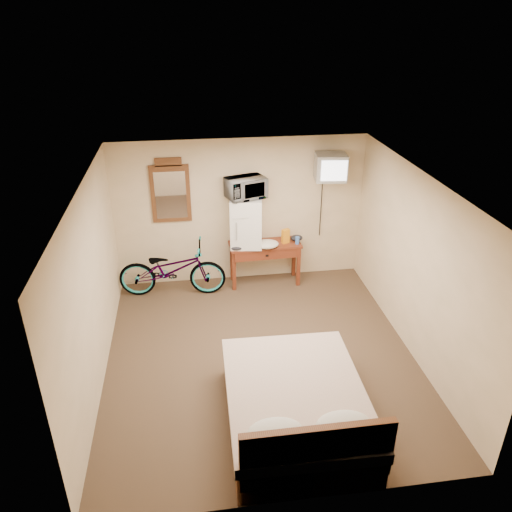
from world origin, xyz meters
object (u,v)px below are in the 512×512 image
at_px(desk, 265,252).
at_px(bicycle, 172,269).
at_px(wall_mirror, 170,192).
at_px(microwave, 246,188).
at_px(blue_cup, 297,240).
at_px(mini_fridge, 246,222).
at_px(crt_television, 330,167).
at_px(bed, 296,409).

xyz_separation_m(desk, bicycle, (-1.58, -0.13, -0.15)).
relative_size(desk, wall_mirror, 1.14).
relative_size(desk, bicycle, 0.70).
distance_m(microwave, blue_cup, 1.28).
bearing_deg(desk, mini_fridge, 173.96).
distance_m(crt_television, wall_mirror, 2.61).
bearing_deg(mini_fridge, wall_mirror, 168.92).
xyz_separation_m(crt_television, bicycle, (-2.64, -0.15, -1.59)).
height_order(microwave, bed, microwave).
xyz_separation_m(blue_cup, bed, (-0.72, -3.33, -0.52)).
xyz_separation_m(desk, blue_cup, (0.54, -0.05, 0.20)).
relative_size(mini_fridge, crt_television, 1.38).
bearing_deg(blue_cup, bicycle, -177.74).
xyz_separation_m(blue_cup, crt_television, (0.51, 0.07, 1.24)).
bearing_deg(wall_mirror, mini_fridge, -11.08).
xyz_separation_m(desk, wall_mirror, (-1.52, 0.27, 1.06)).
relative_size(blue_cup, bed, 0.06).
bearing_deg(blue_cup, mini_fridge, 174.48).
bearing_deg(desk, microwave, 173.93).
height_order(wall_mirror, bicycle, wall_mirror).
xyz_separation_m(microwave, wall_mirror, (-1.20, 0.23, -0.08)).
height_order(desk, blue_cup, blue_cup).
distance_m(wall_mirror, bicycle, 1.28).
distance_m(microwave, bicycle, 1.82).
relative_size(mini_fridge, blue_cup, 6.65).
xyz_separation_m(microwave, bed, (0.14, -3.41, -1.46)).
height_order(wall_mirror, bed, wall_mirror).
distance_m(desk, microwave, 1.19).
height_order(blue_cup, bed, bed).
distance_m(wall_mirror, bed, 4.12).
bearing_deg(desk, blue_cup, -5.21).
xyz_separation_m(wall_mirror, bicycle, (-0.06, -0.40, -1.21)).
bearing_deg(bed, wall_mirror, 110.16).
height_order(mini_fridge, bed, mini_fridge).
height_order(microwave, wall_mirror, wall_mirror).
distance_m(microwave, crt_television, 1.40).
height_order(crt_television, wall_mirror, crt_television).
relative_size(desk, mini_fridge, 1.46).
xyz_separation_m(mini_fridge, microwave, (0.00, 0.00, 0.59)).
distance_m(mini_fridge, bicycle, 1.46).
bearing_deg(wall_mirror, blue_cup, -8.78).
xyz_separation_m(desk, bed, (-0.18, -3.38, -0.32)).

